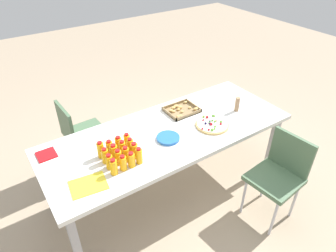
{
  "coord_description": "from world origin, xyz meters",
  "views": [
    {
      "loc": [
        -1.24,
        -1.84,
        2.32
      ],
      "look_at": [
        0.02,
        0.05,
        0.75
      ],
      "focal_mm": 32.25,
      "sensor_mm": 36.0,
      "label": 1
    }
  ],
  "objects_px": {
    "juice_bottle_9": "(114,152)",
    "plate_stack": "(168,138)",
    "fruit_pizza": "(212,124)",
    "juice_bottle_7": "(134,151)",
    "juice_bottle_6": "(126,154)",
    "juice_bottle_14": "(118,144)",
    "juice_bottle_4": "(109,162)",
    "cardboard_tube": "(237,104)",
    "juice_bottle_2": "(131,160)",
    "juice_bottle_13": "(109,148)",
    "chair_near_right": "(280,172)",
    "juice_bottle_10": "(122,148)",
    "juice_bottle_12": "(101,150)",
    "chair_far_left": "(79,132)",
    "juice_bottle_8": "(105,156)",
    "juice_bottle_5": "(118,157)",
    "juice_bottle_0": "(114,167)",
    "juice_bottle_1": "(123,163)",
    "paper_folder": "(88,185)",
    "juice_bottle_15": "(127,141)",
    "juice_bottle_3": "(139,156)",
    "snack_tray": "(181,110)",
    "napkin_stack": "(46,155)",
    "party_table": "(169,136)",
    "juice_bottle_11": "(130,146)"
  },
  "relations": [
    {
      "from": "juice_bottle_9",
      "to": "plate_stack",
      "type": "bearing_deg",
      "value": -2.59
    },
    {
      "from": "fruit_pizza",
      "to": "juice_bottle_7",
      "type": "bearing_deg",
      "value": 179.67
    },
    {
      "from": "juice_bottle_6",
      "to": "juice_bottle_14",
      "type": "relative_size",
      "value": 0.94
    },
    {
      "from": "juice_bottle_4",
      "to": "cardboard_tube",
      "type": "height_order",
      "value": "cardboard_tube"
    },
    {
      "from": "juice_bottle_2",
      "to": "juice_bottle_13",
      "type": "relative_size",
      "value": 0.96
    },
    {
      "from": "chair_near_right",
      "to": "juice_bottle_9",
      "type": "bearing_deg",
      "value": 54.11
    },
    {
      "from": "juice_bottle_13",
      "to": "juice_bottle_7",
      "type": "bearing_deg",
      "value": -45.52
    },
    {
      "from": "juice_bottle_10",
      "to": "juice_bottle_12",
      "type": "distance_m",
      "value": 0.17
    },
    {
      "from": "chair_far_left",
      "to": "juice_bottle_8",
      "type": "distance_m",
      "value": 0.89
    },
    {
      "from": "juice_bottle_4",
      "to": "juice_bottle_5",
      "type": "bearing_deg",
      "value": 7.08
    },
    {
      "from": "juice_bottle_0",
      "to": "juice_bottle_1",
      "type": "distance_m",
      "value": 0.08
    },
    {
      "from": "juice_bottle_4",
      "to": "juice_bottle_7",
      "type": "height_order",
      "value": "juice_bottle_7"
    },
    {
      "from": "chair_near_right",
      "to": "juice_bottle_1",
      "type": "height_order",
      "value": "juice_bottle_1"
    },
    {
      "from": "chair_near_right",
      "to": "juice_bottle_6",
      "type": "height_order",
      "value": "juice_bottle_6"
    },
    {
      "from": "juice_bottle_2",
      "to": "juice_bottle_10",
      "type": "xyz_separation_m",
      "value": [
        0.0,
        0.16,
        0.01
      ]
    },
    {
      "from": "paper_folder",
      "to": "juice_bottle_15",
      "type": "bearing_deg",
      "value": 28.09
    },
    {
      "from": "juice_bottle_4",
      "to": "juice_bottle_8",
      "type": "relative_size",
      "value": 0.98
    },
    {
      "from": "juice_bottle_6",
      "to": "juice_bottle_12",
      "type": "relative_size",
      "value": 0.89
    },
    {
      "from": "juice_bottle_10",
      "to": "juice_bottle_8",
      "type": "bearing_deg",
      "value": -179.32
    },
    {
      "from": "cardboard_tube",
      "to": "juice_bottle_0",
      "type": "bearing_deg",
      "value": -174.26
    },
    {
      "from": "juice_bottle_8",
      "to": "paper_folder",
      "type": "xyz_separation_m",
      "value": [
        -0.21,
        -0.16,
        -0.06
      ]
    },
    {
      "from": "juice_bottle_3",
      "to": "juice_bottle_8",
      "type": "xyz_separation_m",
      "value": [
        -0.22,
        0.15,
        -0.0
      ]
    },
    {
      "from": "paper_folder",
      "to": "juice_bottle_2",
      "type": "bearing_deg",
      "value": 1.31
    },
    {
      "from": "snack_tray",
      "to": "juice_bottle_6",
      "type": "bearing_deg",
      "value": -155.8
    },
    {
      "from": "juice_bottle_1",
      "to": "napkin_stack",
      "type": "xyz_separation_m",
      "value": [
        -0.45,
        0.5,
        -0.06
      ]
    },
    {
      "from": "party_table",
      "to": "napkin_stack",
      "type": "xyz_separation_m",
      "value": [
        -1.02,
        0.28,
        0.06
      ]
    },
    {
      "from": "party_table",
      "to": "snack_tray",
      "type": "distance_m",
      "value": 0.37
    },
    {
      "from": "juice_bottle_11",
      "to": "chair_far_left",
      "type": "bearing_deg",
      "value": 101.46
    },
    {
      "from": "chair_near_right",
      "to": "juice_bottle_9",
      "type": "xyz_separation_m",
      "value": [
        -1.21,
        0.71,
        0.29
      ]
    },
    {
      "from": "juice_bottle_1",
      "to": "napkin_stack",
      "type": "bearing_deg",
      "value": 131.79
    },
    {
      "from": "snack_tray",
      "to": "juice_bottle_13",
      "type": "bearing_deg",
      "value": -166.26
    },
    {
      "from": "juice_bottle_8",
      "to": "juice_bottle_15",
      "type": "xyz_separation_m",
      "value": [
        0.23,
        0.07,
        0.0
      ]
    },
    {
      "from": "juice_bottle_12",
      "to": "fruit_pizza",
      "type": "height_order",
      "value": "juice_bottle_12"
    },
    {
      "from": "chair_near_right",
      "to": "paper_folder",
      "type": "xyz_separation_m",
      "value": [
        -1.5,
        0.55,
        0.23
      ]
    },
    {
      "from": "juice_bottle_15",
      "to": "snack_tray",
      "type": "xyz_separation_m",
      "value": [
        0.72,
        0.22,
        -0.05
      ]
    },
    {
      "from": "juice_bottle_10",
      "to": "juice_bottle_15",
      "type": "bearing_deg",
      "value": 42.65
    },
    {
      "from": "party_table",
      "to": "juice_bottle_4",
      "type": "distance_m",
      "value": 0.68
    },
    {
      "from": "juice_bottle_0",
      "to": "napkin_stack",
      "type": "height_order",
      "value": "juice_bottle_0"
    },
    {
      "from": "juice_bottle_3",
      "to": "juice_bottle_14",
      "type": "relative_size",
      "value": 1.01
    },
    {
      "from": "juice_bottle_7",
      "to": "juice_bottle_10",
      "type": "xyz_separation_m",
      "value": [
        -0.07,
        0.08,
        -0.0
      ]
    },
    {
      "from": "juice_bottle_7",
      "to": "juice_bottle_13",
      "type": "distance_m",
      "value": 0.21
    },
    {
      "from": "chair_far_left",
      "to": "napkin_stack",
      "type": "distance_m",
      "value": 0.68
    },
    {
      "from": "juice_bottle_10",
      "to": "juice_bottle_11",
      "type": "distance_m",
      "value": 0.07
    },
    {
      "from": "juice_bottle_5",
      "to": "juice_bottle_15",
      "type": "height_order",
      "value": "juice_bottle_15"
    },
    {
      "from": "juice_bottle_4",
      "to": "juice_bottle_7",
      "type": "relative_size",
      "value": 0.93
    },
    {
      "from": "juice_bottle_5",
      "to": "juice_bottle_11",
      "type": "bearing_deg",
      "value": 25.8
    },
    {
      "from": "juice_bottle_3",
      "to": "juice_bottle_15",
      "type": "distance_m",
      "value": 0.23
    },
    {
      "from": "juice_bottle_2",
      "to": "napkin_stack",
      "type": "xyz_separation_m",
      "value": [
        -0.52,
        0.5,
        -0.06
      ]
    },
    {
      "from": "fruit_pizza",
      "to": "paper_folder",
      "type": "distance_m",
      "value": 1.24
    },
    {
      "from": "chair_near_right",
      "to": "juice_bottle_0",
      "type": "relative_size",
      "value": 5.89
    }
  ]
}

